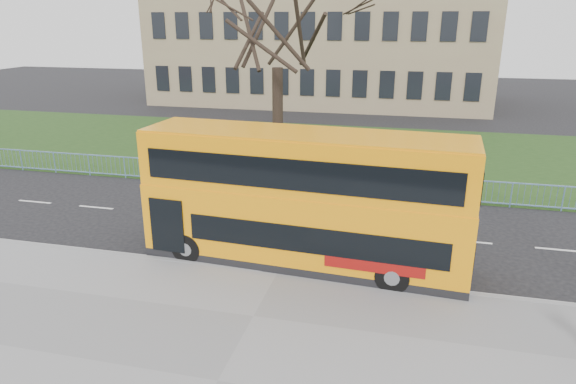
% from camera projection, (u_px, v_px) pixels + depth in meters
% --- Properties ---
extents(ground, '(120.00, 120.00, 0.00)m').
position_uv_depth(ground, '(289.00, 254.00, 17.37)').
color(ground, black).
rests_on(ground, ground).
extents(pavement, '(80.00, 10.50, 0.12)m').
position_uv_depth(pavement, '(218.00, 383.00, 11.13)').
color(pavement, slate).
rests_on(pavement, ground).
extents(kerb, '(80.00, 0.20, 0.14)m').
position_uv_depth(kerb, '(278.00, 273.00, 15.92)').
color(kerb, gray).
rests_on(kerb, ground).
extents(grass_verge, '(80.00, 15.40, 0.08)m').
position_uv_depth(grass_verge, '(345.00, 152.00, 30.52)').
color(grass_verge, '#1C3914').
rests_on(grass_verge, ground).
extents(guard_railing, '(40.00, 0.12, 1.10)m').
position_uv_depth(guard_railing, '(323.00, 182.00, 23.27)').
color(guard_railing, '#729CCA').
rests_on(guard_railing, ground).
extents(bare_tree, '(8.62, 8.62, 12.32)m').
position_uv_depth(bare_tree, '(277.00, 47.00, 25.24)').
color(bare_tree, black).
rests_on(bare_tree, grass_verge).
extents(civic_building, '(30.00, 15.00, 14.00)m').
position_uv_depth(civic_building, '(324.00, 25.00, 48.46)').
color(civic_building, '#8D7759').
rests_on(civic_building, ground).
extents(yellow_bus, '(10.30, 3.04, 4.26)m').
position_uv_depth(yellow_bus, '(304.00, 197.00, 16.03)').
color(yellow_bus, '#FF9A0A').
rests_on(yellow_bus, ground).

